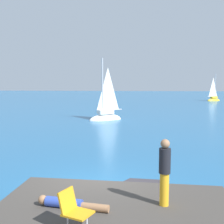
{
  "coord_description": "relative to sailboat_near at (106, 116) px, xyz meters",
  "views": [
    {
      "loc": [
        1.21,
        -9.5,
        3.6
      ],
      "look_at": [
        -0.57,
        13.13,
        1.1
      ],
      "focal_mm": 48.58,
      "sensor_mm": 36.0,
      "label": 1
    }
  ],
  "objects": [
    {
      "name": "person_standing",
      "position": [
        3.31,
        -19.03,
        1.11
      ],
      "size": [
        0.28,
        0.28,
        1.62
      ],
      "rotation": [
        0.0,
        0.0,
        3.14
      ],
      "color": "gold",
      "rests_on": "shore_ledge"
    },
    {
      "name": "boulder_inland",
      "position": [
        1.18,
        -17.48,
        -0.32
      ],
      "size": [
        0.73,
        0.91,
        0.59
      ],
      "primitive_type": "cube",
      "rotation": [
        0.06,
        0.16,
        1.48
      ],
      "color": "#3E3A32",
      "rests_on": "ground"
    },
    {
      "name": "sailboat_near",
      "position": [
        0.0,
        0.0,
        0.0
      ],
      "size": [
        3.15,
        2.59,
        5.88
      ],
      "rotation": [
        0.0,
        0.0,
        3.73
      ],
      "color": "white",
      "rests_on": "ground"
    },
    {
      "name": "beach_chair",
      "position": [
        1.37,
        -20.34,
        0.68
      ],
      "size": [
        0.74,
        0.68,
        0.8
      ],
      "rotation": [
        0.0,
        0.0,
        5.87
      ],
      "color": "orange",
      "rests_on": "shore_ledge"
    },
    {
      "name": "sailboat_far",
      "position": [
        15.27,
        24.28,
        -0.05
      ],
      "size": [
        2.64,
        2.06,
        4.87
      ],
      "rotation": [
        0.0,
        0.0,
        0.53
      ],
      "color": "yellow",
      "rests_on": "ground"
    },
    {
      "name": "person_sunbather",
      "position": [
        1.07,
        -19.38,
        0.36
      ],
      "size": [
        1.75,
        0.49,
        0.25
      ],
      "rotation": [
        0.0,
        0.0,
        6.11
      ],
      "color": "#334CB2",
      "rests_on": "shore_ledge"
    },
    {
      "name": "boulder_seaward",
      "position": [
        2.86,
        -16.82,
        -0.32
      ],
      "size": [
        1.58,
        1.49,
        0.93
      ],
      "primitive_type": "cube",
      "rotation": [
        0.12,
        0.1,
        2.77
      ],
      "color": "#393439",
      "rests_on": "ground"
    },
    {
      "name": "ground_plane",
      "position": [
        1.4,
        -16.62,
        -0.32
      ],
      "size": [
        160.0,
        160.0,
        0.0
      ],
      "primitive_type": "plane",
      "color": "#236093"
    }
  ]
}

